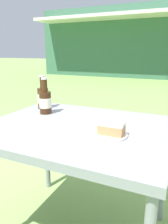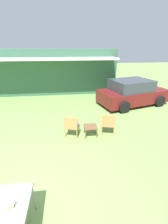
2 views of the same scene
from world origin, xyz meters
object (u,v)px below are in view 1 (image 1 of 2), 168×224
object	(u,v)px
cake_on_plate	(109,131)
cola_bottle_far	(43,97)
cola_bottle_near	(45,101)
patio_table	(76,136)

from	to	relation	value
cake_on_plate	cola_bottle_far	world-z (taller)	cola_bottle_far
cola_bottle_near	cola_bottle_far	size ratio (longest dim) A/B	1.00
cola_bottle_near	cake_on_plate	bearing A→B (deg)	-22.17
cake_on_plate	cola_bottle_near	bearing A→B (deg)	157.83
cola_bottle_near	cola_bottle_far	bearing A→B (deg)	130.63
patio_table	cake_on_plate	size ratio (longest dim) A/B	4.84
cake_on_plate	patio_table	bearing A→B (deg)	161.48
cake_on_plate	cola_bottle_near	xyz separation A→B (m)	(-0.50, 0.20, 0.06)
patio_table	cola_bottle_far	size ratio (longest dim) A/B	4.32
cake_on_plate	cola_bottle_far	distance (m)	0.67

